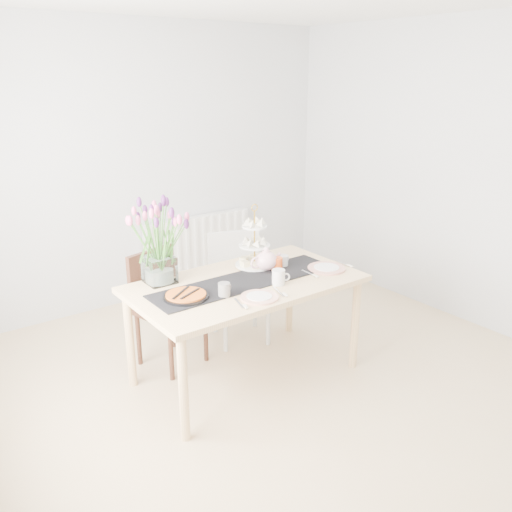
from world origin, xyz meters
TOP-DOWN VIEW (x-y plane):
  - room_shell at (0.00, 0.00)m, footprint 4.50×4.50m
  - radiator at (0.50, 2.19)m, footprint 1.20×0.08m
  - dining_table at (-0.15, 0.44)m, footprint 1.60×0.90m
  - chair_brown at (-0.51, 1.01)m, footprint 0.53×0.53m
  - chair_white at (0.19, 1.03)m, footprint 0.56×0.56m
  - table_runner at (-0.15, 0.44)m, footprint 1.40×0.35m
  - tulip_vase at (-0.64, 0.77)m, footprint 0.69×0.69m
  - cake_stand at (0.08, 0.64)m, footprint 0.29×0.29m
  - teapot at (0.09, 0.52)m, footprint 0.27×0.22m
  - cream_jug at (0.25, 0.52)m, footprint 0.10×0.10m
  - tart_tin at (-0.64, 0.41)m, footprint 0.29×0.29m
  - mug_grey at (-0.42, 0.30)m, footprint 0.10×0.10m
  - mug_white at (-0.01, 0.25)m, footprint 0.12×0.12m
  - mug_orange at (0.16, 0.47)m, footprint 0.12×0.12m
  - plate_left at (-0.25, 0.14)m, footprint 0.31×0.31m
  - plate_right at (0.47, 0.28)m, footprint 0.29×0.29m

SIDE VIEW (x-z plane):
  - radiator at x=0.50m, z-range 0.15..0.75m
  - chair_brown at x=-0.51m, z-range 0.07..0.95m
  - chair_white at x=0.19m, z-range 0.07..0.96m
  - dining_table at x=-0.15m, z-range 0.30..1.05m
  - table_runner at x=-0.15m, z-range 0.75..0.76m
  - plate_left at x=-0.25m, z-range 0.75..0.76m
  - plate_right at x=0.47m, z-range 0.75..0.76m
  - tart_tin at x=-0.64m, z-range 0.75..0.78m
  - cream_jug at x=0.25m, z-range 0.75..0.84m
  - mug_grey at x=-0.42m, z-range 0.75..0.84m
  - mug_orange at x=0.16m, z-range 0.75..0.85m
  - mug_white at x=-0.01m, z-range 0.75..0.86m
  - teapot at x=0.09m, z-range 0.75..0.91m
  - cake_stand at x=0.08m, z-range 0.66..1.09m
  - tulip_vase at x=-0.64m, z-range 0.83..1.43m
  - room_shell at x=0.00m, z-range -0.95..3.55m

